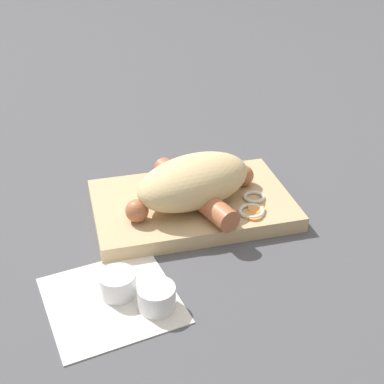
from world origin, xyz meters
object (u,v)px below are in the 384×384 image
at_px(food_tray, 192,205).
at_px(bread_roll, 195,181).
at_px(condiment_cup_near, 118,285).
at_px(condiment_cup_far, 157,299).
at_px(sausage, 193,192).

height_order(food_tray, bread_roll, bread_roll).
distance_m(condiment_cup_near, condiment_cup_far, 0.05).
relative_size(food_tray, bread_roll, 1.46).
relative_size(bread_roll, sausage, 0.96).
height_order(food_tray, condiment_cup_near, condiment_cup_near).
distance_m(food_tray, condiment_cup_near, 0.18).
bearing_deg(bread_roll, condiment_cup_far, -117.52).
xyz_separation_m(sausage, condiment_cup_far, (-0.08, -0.16, -0.02)).
bearing_deg(bread_roll, sausage, 143.04).
height_order(bread_roll, condiment_cup_far, bread_roll).
xyz_separation_m(sausage, condiment_cup_near, (-0.12, -0.13, -0.02)).
bearing_deg(condiment_cup_near, sausage, 48.02).
height_order(sausage, condiment_cup_near, sausage).
xyz_separation_m(bread_roll, sausage, (-0.00, 0.00, -0.02)).
relative_size(condiment_cup_near, condiment_cup_far, 1.00).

